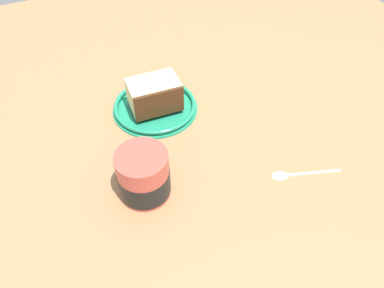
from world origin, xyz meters
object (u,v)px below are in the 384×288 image
(tea_mug, at_px, (144,176))
(small_plate, at_px, (155,106))
(cake_slice, at_px, (154,95))
(teaspoon, at_px, (291,174))

(tea_mug, bearing_deg, small_plate, 155.51)
(cake_slice, xyz_separation_m, teaspoon, (0.25, 0.15, -0.03))
(small_plate, relative_size, teaspoon, 1.41)
(small_plate, xyz_separation_m, teaspoon, (0.25, 0.15, -0.00))
(cake_slice, relative_size, teaspoon, 0.83)
(small_plate, distance_m, tea_mug, 0.20)
(small_plate, height_order, tea_mug, tea_mug)
(small_plate, bearing_deg, cake_slice, -2.32)
(small_plate, height_order, cake_slice, cake_slice)
(small_plate, distance_m, cake_slice, 0.03)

